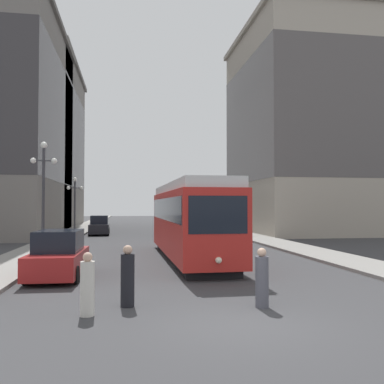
{
  "coord_description": "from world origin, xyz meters",
  "views": [
    {
      "loc": [
        -2.7,
        -9.46,
        2.79
      ],
      "look_at": [
        0.15,
        8.66,
        3.38
      ],
      "focal_mm": 38.77,
      "sensor_mm": 36.0,
      "label": 1
    }
  ],
  "objects": [
    {
      "name": "ground_plane",
      "position": [
        0.0,
        0.0,
        0.0
      ],
      "size": [
        200.0,
        200.0,
        0.0
      ],
      "primitive_type": "plane",
      "color": "#38383A"
    },
    {
      "name": "transit_bus",
      "position": [
        3.77,
        25.91,
        1.95
      ],
      "size": [
        2.62,
        11.08,
        3.45
      ],
      "rotation": [
        0.0,
        0.0,
        -0.0
      ],
      "color": "black",
      "rests_on": "ground"
    },
    {
      "name": "pedestrian_on_sidewalk",
      "position": [
        -2.68,
        2.15,
        0.79
      ],
      "size": [
        0.38,
        0.38,
        1.69
      ],
      "rotation": [
        0.0,
        0.0,
        2.84
      ],
      "color": "black",
      "rests_on": "ground"
    },
    {
      "name": "pedestrian_crossing_far",
      "position": [
        -3.68,
        1.34,
        0.74
      ],
      "size": [
        0.36,
        0.36,
        1.6
      ],
      "rotation": [
        0.0,
        0.0,
        4.25
      ],
      "color": "beige",
      "rests_on": "ground"
    },
    {
      "name": "sidewalk_right",
      "position": [
        7.96,
        40.0,
        0.07
      ],
      "size": [
        2.73,
        120.0,
        0.15
      ],
      "primitive_type": "cube",
      "color": "gray",
      "rests_on": "ground"
    },
    {
      "name": "streetcar",
      "position": [
        0.48,
        11.77,
        2.1
      ],
      "size": [
        2.82,
        13.13,
        3.89
      ],
      "rotation": [
        0.0,
        0.0,
        0.02
      ],
      "color": "black",
      "rests_on": "ground"
    },
    {
      "name": "pedestrian_crossing_near",
      "position": [
        0.95,
        1.48,
        0.76
      ],
      "size": [
        0.36,
        0.36,
        1.62
      ],
      "rotation": [
        0.0,
        0.0,
        0.92
      ],
      "color": "#4C4C56",
      "rests_on": "ground"
    },
    {
      "name": "sidewalk_left",
      "position": [
        -7.96,
        40.0,
        0.07
      ],
      "size": [
        2.73,
        120.0,
        0.15
      ],
      "primitive_type": "cube",
      "color": "gray",
      "rests_on": "ground"
    },
    {
      "name": "lamp_post_left_far",
      "position": [
        -7.19,
        27.71,
        3.51
      ],
      "size": [
        1.41,
        0.36,
        5.07
      ],
      "color": "#333338",
      "rests_on": "sidewalk_left"
    },
    {
      "name": "parked_car_left_near",
      "position": [
        -5.3,
        30.96,
        0.84
      ],
      "size": [
        1.99,
        4.8,
        1.82
      ],
      "rotation": [
        0.0,
        0.0,
        0.03
      ],
      "color": "black",
      "rests_on": "ground"
    },
    {
      "name": "building_right_corner",
      "position": [
        16.01,
        31.41,
        10.86
      ],
      "size": [
        13.96,
        17.04,
        21.12
      ],
      "color": "#A89E8E",
      "rests_on": "ground"
    },
    {
      "name": "lamp_post_left_near",
      "position": [
        -7.19,
        13.98,
        4.11
      ],
      "size": [
        1.41,
        0.36,
        6.1
      ],
      "color": "#333338",
      "rests_on": "sidewalk_left"
    },
    {
      "name": "building_left_corner",
      "position": [
        -15.54,
        46.56,
        10.84
      ],
      "size": [
        13.03,
        21.08,
        21.09
      ],
      "color": "slate",
      "rests_on": "ground"
    },
    {
      "name": "parked_car_left_mid",
      "position": [
        -5.29,
        7.13,
        0.84
      ],
      "size": [
        2.0,
        4.26,
        1.82
      ],
      "rotation": [
        0.0,
        0.0,
        -0.03
      ],
      "color": "black",
      "rests_on": "ground"
    }
  ]
}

